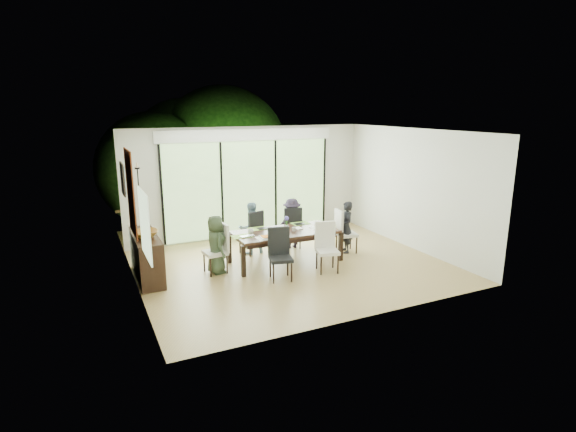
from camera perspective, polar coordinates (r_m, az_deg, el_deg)
name	(u,v)px	position (r m, az deg, el deg)	size (l,w,h in m)	color
floor	(293,267)	(9.16, 0.67, -6.45)	(6.00, 5.00, 0.01)	olive
ceiling	(294,131)	(8.61, 0.72, 10.72)	(6.00, 5.00, 0.01)	white
wall_back	(249,182)	(11.06, -5.03, 4.29)	(6.00, 0.02, 2.70)	beige
wall_front	(368,233)	(6.69, 10.17, -2.18)	(6.00, 0.02, 2.70)	silver
wall_left	(133,217)	(7.97, -19.14, -0.15)	(0.02, 5.00, 2.70)	silver
wall_right	(414,190)	(10.44, 15.74, 3.26)	(0.02, 5.00, 2.70)	silver
glass_doors	(249,189)	(11.05, -4.94, 3.49)	(4.20, 0.02, 2.30)	#598C3F
blinds_header	(248,135)	(10.88, -5.06, 10.23)	(4.40, 0.06, 0.28)	white
mullion_a	(162,196)	(10.51, -15.71, 2.49)	(0.05, 0.04, 2.30)	black
mullion_b	(222,191)	(10.82, -8.40, 3.17)	(0.05, 0.04, 2.30)	black
mullion_c	(276,187)	(11.30, -1.59, 3.76)	(0.05, 0.04, 2.30)	black
mullion_d	(324,183)	(11.92, 4.60, 4.25)	(0.05, 0.04, 2.30)	black
side_window	(145,225)	(6.78, -17.72, -1.09)	(0.02, 0.90, 1.00)	#8CAD7F
deck	(238,229)	(12.18, -6.35, -1.60)	(6.00, 1.80, 0.10)	brown
rail_top	(228,201)	(12.78, -7.60, 1.86)	(6.00, 0.08, 0.06)	brown
foliage_left	(155,169)	(13.19, -16.58, 5.70)	(3.20, 3.20, 3.20)	#14380F
foliage_mid	(223,151)	(14.22, -8.22, 8.14)	(4.00, 4.00, 4.00)	#14380F
foliage_right	(287,168)	(14.19, -0.17, 6.07)	(2.80, 2.80, 2.80)	#14380F
foliage_far	(186,156)	(14.66, -12.78, 7.40)	(3.60, 3.60, 3.60)	#14380F
table_top	(285,232)	(9.25, -0.34, -2.06)	(2.13, 0.98, 0.05)	black
table_apron	(285,236)	(9.27, -0.34, -2.53)	(1.95, 0.80, 0.09)	black
table_leg_fl	(243,261)	(8.58, -5.69, -5.74)	(0.08, 0.08, 0.61)	black
table_leg_fr	(341,246)	(9.48, 6.71, -3.86)	(0.08, 0.08, 0.61)	black
table_leg_bl	(229,249)	(9.36, -7.48, -4.13)	(0.08, 0.08, 0.61)	black
table_leg_br	(321,236)	(10.19, 4.16, -2.55)	(0.08, 0.08, 0.61)	black
chair_left_end	(215,249)	(8.79, -9.26, -4.12)	(0.41, 0.41, 0.98)	silver
chair_right_end	(347,231)	(9.99, 7.48, -1.87)	(0.41, 0.41, 0.98)	silver
chair_far_left	(250,232)	(9.88, -4.79, -1.98)	(0.41, 0.41, 0.98)	black
chair_far_right	(291,226)	(10.26, 0.44, -1.34)	(0.41, 0.41, 0.98)	black
chair_near_left	(281,255)	(8.34, -0.93, -4.94)	(0.41, 0.41, 0.98)	black
chair_near_right	(327,248)	(8.78, 5.04, -4.02)	(0.41, 0.41, 0.98)	white
person_left_end	(216,244)	(8.77, -9.15, -3.58)	(0.53, 0.34, 1.15)	#35452E
person_right_end	(346,227)	(9.96, 7.40, -1.42)	(0.53, 0.34, 1.15)	black
person_far_left	(251,228)	(9.84, -4.76, -1.54)	(0.53, 0.34, 1.15)	#7B9FB2
person_far_right	(292,223)	(10.22, 0.49, -0.91)	(0.53, 0.34, 1.15)	#241C2A
placemat_left	(242,236)	(8.90, -5.90, -2.58)	(0.39, 0.28, 0.01)	#7CA33A
placemat_right	(325,226)	(9.67, 4.77, -1.23)	(0.39, 0.28, 0.01)	#9DB942
placemat_far_l	(258,229)	(9.43, -3.85, -1.60)	(0.39, 0.28, 0.01)	#89BC43
placemat_far_r	(300,223)	(9.82, 1.58, -0.94)	(0.39, 0.28, 0.01)	#6CA039
placemat_paper	(266,238)	(8.77, -2.77, -2.78)	(0.39, 0.28, 0.01)	white
tablet_far_l	(263,228)	(9.41, -3.17, -1.56)	(0.23, 0.16, 0.01)	black
tablet_far_r	(299,224)	(9.75, 1.45, -1.00)	(0.21, 0.15, 0.01)	black
papers	(316,228)	(9.51, 3.61, -1.47)	(0.27, 0.20, 0.00)	white
platter_base	(266,237)	(8.76, -2.78, -2.69)	(0.23, 0.23, 0.02)	white
platter_snacks	(266,236)	(8.76, -2.78, -2.59)	(0.18, 0.18, 0.01)	orange
vase	(286,228)	(9.29, -0.19, -1.47)	(0.07, 0.07, 0.11)	silver
hyacinth_stems	(286,223)	(9.27, -0.19, -0.84)	(0.04, 0.04, 0.14)	#337226
hyacinth_blooms	(286,218)	(9.24, -0.19, -0.31)	(0.10, 0.10, 0.10)	#5548B4
laptop	(248,237)	(8.84, -5.07, -2.62)	(0.29, 0.19, 0.02)	silver
cup_a	(251,231)	(9.10, -4.74, -1.91)	(0.11, 0.11, 0.09)	white
cup_b	(294,229)	(9.21, 0.77, -1.70)	(0.09, 0.09, 0.08)	white
cup_c	(317,224)	(9.67, 3.71, -0.96)	(0.11, 0.11, 0.09)	white
book	(295,229)	(9.39, 0.91, -1.60)	(0.15, 0.20, 0.02)	white
sideboard	(147,257)	(8.83, -17.52, -4.96)	(0.42, 1.51, 0.85)	black
bowl	(145,234)	(8.60, -17.65, -2.13)	(0.45, 0.45, 0.11)	olive
candlestick_base	(142,229)	(9.04, -18.04, -1.64)	(0.09, 0.09, 0.04)	black
candlestick_shaft	(140,199)	(8.91, -18.32, 2.05)	(0.02, 0.02, 1.18)	black
candlestick_pan	(137,168)	(8.82, -18.60, 5.76)	(0.09, 0.09, 0.03)	black
candle	(137,165)	(8.81, -18.63, 6.13)	(0.03, 0.03, 0.09)	silver
tapestry	(130,193)	(8.30, -19.37, 2.83)	(0.02, 1.00, 1.50)	#983816
art_frame	(123,179)	(9.57, -20.27, 4.42)	(0.03, 0.55, 0.65)	black
art_canvas	(124,179)	(9.57, -20.16, 4.44)	(0.01, 0.45, 0.55)	#1C5459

